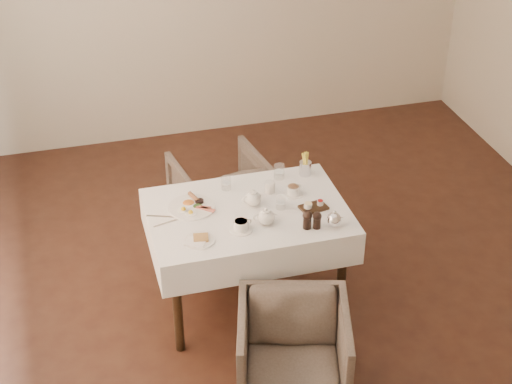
{
  "coord_description": "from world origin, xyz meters",
  "views": [
    {
      "loc": [
        -1.53,
        -4.07,
        3.57
      ],
      "look_at": [
        -0.4,
        0.07,
        0.82
      ],
      "focal_mm": 55.0,
      "sensor_mm": 36.0,
      "label": 1
    }
  ],
  "objects_px": {
    "table": "(248,225)",
    "breakfast_plate": "(192,206)",
    "teapot_centre": "(253,197)",
    "armchair_near": "(293,352)",
    "armchair_far": "(221,194)"
  },
  "relations": [
    {
      "from": "teapot_centre",
      "to": "armchair_far",
      "type": "bearing_deg",
      "value": 84.3
    },
    {
      "from": "teapot_centre",
      "to": "table",
      "type": "bearing_deg",
      "value": -142.3
    },
    {
      "from": "table",
      "to": "breakfast_plate",
      "type": "height_order",
      "value": "breakfast_plate"
    },
    {
      "from": "armchair_far",
      "to": "breakfast_plate",
      "type": "distance_m",
      "value": 0.98
    },
    {
      "from": "armchair_near",
      "to": "teapot_centre",
      "type": "distance_m",
      "value": 1.04
    },
    {
      "from": "armchair_near",
      "to": "teapot_centre",
      "type": "bearing_deg",
      "value": 105.56
    },
    {
      "from": "armchair_far",
      "to": "breakfast_plate",
      "type": "relative_size",
      "value": 2.24
    },
    {
      "from": "table",
      "to": "breakfast_plate",
      "type": "bearing_deg",
      "value": 159.75
    },
    {
      "from": "breakfast_plate",
      "to": "teapot_centre",
      "type": "height_order",
      "value": "teapot_centre"
    },
    {
      "from": "table",
      "to": "teapot_centre",
      "type": "height_order",
      "value": "teapot_centre"
    },
    {
      "from": "breakfast_plate",
      "to": "teapot_centre",
      "type": "xyz_separation_m",
      "value": [
        0.39,
        -0.07,
        0.05
      ]
    },
    {
      "from": "table",
      "to": "armchair_near",
      "type": "relative_size",
      "value": 1.94
    },
    {
      "from": "table",
      "to": "teapot_centre",
      "type": "distance_m",
      "value": 0.19
    },
    {
      "from": "armchair_near",
      "to": "teapot_centre",
      "type": "xyz_separation_m",
      "value": [
        0.0,
        0.91,
        0.51
      ]
    },
    {
      "from": "armchair_far",
      "to": "armchair_near",
      "type": "bearing_deg",
      "value": 81.03
    }
  ]
}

